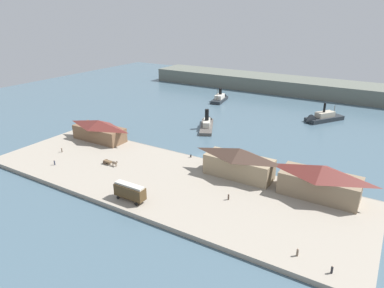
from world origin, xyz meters
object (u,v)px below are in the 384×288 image
at_px(street_tram, 130,191).
at_px(pedestrian_near_west_shed, 228,197).
at_px(pedestrian_near_cart, 297,252).
at_px(ferry_moored_east, 207,124).
at_px(ferry_moored_west, 320,118).
at_px(ferry_near_quay, 221,98).
at_px(ferry_shed_west_terminal, 239,162).
at_px(pedestrian_near_east_shed, 62,150).
at_px(pedestrian_standing_center, 55,163).
at_px(pedestrian_by_tram, 332,270).
at_px(mooring_post_east, 208,160).
at_px(ferry_shed_central_terminal, 99,130).
at_px(horse_cart, 110,162).
at_px(mooring_post_center_east, 191,156).
at_px(ferry_shed_customs_shed, 320,181).

bearing_deg(street_tram, pedestrian_near_west_shed, 31.74).
relative_size(pedestrian_near_cart, ferry_moored_east, 0.08).
bearing_deg(ferry_moored_east, ferry_moored_west, 39.14).
bearing_deg(ferry_moored_west, ferry_near_quay, 169.26).
xyz_separation_m(ferry_shed_west_terminal, pedestrian_near_east_shed, (-57.57, -14.26, -3.60)).
xyz_separation_m(pedestrian_near_cart, ferry_moored_west, (-16.11, 95.15, -0.63)).
bearing_deg(pedestrian_standing_center, pedestrian_near_east_shed, 128.80).
height_order(street_tram, ferry_moored_west, ferry_moored_west).
bearing_deg(pedestrian_by_tram, ferry_near_quay, 125.59).
relative_size(mooring_post_east, ferry_near_quay, 0.05).
height_order(ferry_shed_central_terminal, pedestrian_by_tram, ferry_shed_central_terminal).
bearing_deg(pedestrian_by_tram, street_tram, 178.96).
xyz_separation_m(pedestrian_near_east_shed, ferry_moored_west, (65.31, 83.76, -0.58)).
bearing_deg(pedestrian_near_east_shed, horse_cart, 2.49).
xyz_separation_m(street_tram, pedestrian_near_west_shed, (20.82, 12.88, -1.80)).
bearing_deg(mooring_post_center_east, pedestrian_near_west_shed, -39.05).
height_order(pedestrian_near_west_shed, mooring_post_east, pedestrian_near_west_shed).
xyz_separation_m(mooring_post_east, ferry_moored_east, (-18.75, 33.34, -0.43)).
bearing_deg(ferry_near_quay, mooring_post_east, -65.92).
relative_size(pedestrian_near_cart, pedestrian_standing_center, 1.06).
xyz_separation_m(pedestrian_near_cart, ferry_near_quay, (-69.87, 105.34, -0.60)).
bearing_deg(ferry_moored_west, pedestrian_near_cart, -80.39).
bearing_deg(ferry_moored_east, pedestrian_standing_center, -108.41).
distance_m(ferry_shed_central_terminal, ferry_moored_west, 93.25).
distance_m(ferry_shed_west_terminal, street_tram, 31.63).
bearing_deg(ferry_moored_west, ferry_moored_east, -140.86).
bearing_deg(horse_cart, pedestrian_near_cart, -11.51).
xyz_separation_m(pedestrian_standing_center, ferry_moored_west, (58.90, 91.73, -0.59)).
bearing_deg(mooring_post_center_east, ferry_moored_east, 110.59).
relative_size(ferry_moored_east, ferry_near_quay, 1.25).
bearing_deg(ferry_shed_customs_shed, ferry_shed_west_terminal, -179.23).
height_order(pedestrian_near_east_shed, ferry_moored_west, ferry_moored_west).
bearing_deg(pedestrian_standing_center, mooring_post_east, 34.61).
bearing_deg(ferry_shed_west_terminal, mooring_post_east, 160.04).
relative_size(pedestrian_near_cart, mooring_post_east, 1.91).
bearing_deg(ferry_moored_east, horse_cart, -96.00).
xyz_separation_m(ferry_shed_central_terminal, horse_cart, (18.55, -14.05, -2.89)).
bearing_deg(ferry_moored_east, ferry_shed_customs_shed, -35.22).
distance_m(ferry_shed_customs_shed, street_tram, 47.67).
distance_m(ferry_shed_customs_shed, mooring_post_center_east, 41.00).
xyz_separation_m(horse_cart, mooring_post_center_east, (17.96, 17.71, -0.48)).
bearing_deg(pedestrian_near_cart, pedestrian_standing_center, 177.39).
bearing_deg(ferry_shed_central_terminal, ferry_shed_west_terminal, -0.74).
bearing_deg(mooring_post_center_east, pedestrian_by_tram, -32.72).
distance_m(horse_cart, pedestrian_near_east_shed, 21.04).
bearing_deg(mooring_post_east, pedestrian_near_cart, -39.74).
xyz_separation_m(ferry_shed_west_terminal, ferry_moored_west, (7.73, 69.51, -4.18)).
distance_m(pedestrian_near_cart, mooring_post_east, 47.17).
relative_size(street_tram, pedestrian_near_cart, 4.91).
xyz_separation_m(ferry_shed_central_terminal, ferry_moored_east, (23.93, 37.14, -3.80)).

